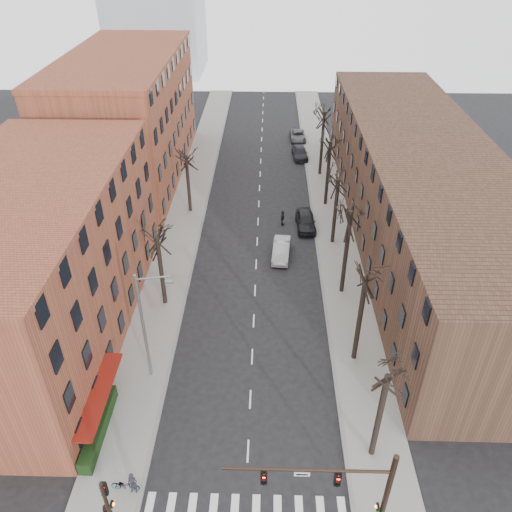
# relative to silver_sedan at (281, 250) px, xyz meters

# --- Properties ---
(sidewalk_left) EXTENTS (4.00, 90.00, 0.15)m
(sidewalk_left) POSITION_rel_silver_sedan_xyz_m (-10.38, 9.59, -0.67)
(sidewalk_left) COLOR gray
(sidewalk_left) RESTS_ON ground
(sidewalk_right) EXTENTS (4.00, 90.00, 0.15)m
(sidewalk_right) POSITION_rel_silver_sedan_xyz_m (5.62, 9.59, -0.67)
(sidewalk_right) COLOR gray
(sidewalk_right) RESTS_ON ground
(building_left_near) EXTENTS (12.00, 26.00, 12.00)m
(building_left_near) POSITION_rel_silver_sedan_xyz_m (-18.38, -10.41, 5.26)
(building_left_near) COLOR brown
(building_left_near) RESTS_ON ground
(building_left_far) EXTENTS (12.00, 28.00, 14.00)m
(building_left_far) POSITION_rel_silver_sedan_xyz_m (-18.38, 18.59, 6.26)
(building_left_far) COLOR brown
(building_left_far) RESTS_ON ground
(building_right) EXTENTS (12.00, 50.00, 10.00)m
(building_right) POSITION_rel_silver_sedan_xyz_m (13.62, 4.59, 4.26)
(building_right) COLOR #4D3224
(building_right) RESTS_ON ground
(awning_left) EXTENTS (1.20, 7.00, 0.15)m
(awning_left) POSITION_rel_silver_sedan_xyz_m (-11.78, -19.41, -0.74)
(awning_left) COLOR maroon
(awning_left) RESTS_ON ground
(hedge) EXTENTS (0.80, 6.00, 1.00)m
(hedge) POSITION_rel_silver_sedan_xyz_m (-11.88, -20.41, -0.09)
(hedge) COLOR black
(hedge) RESTS_ON sidewalk_left
(tree_right_a) EXTENTS (5.20, 5.20, 10.00)m
(tree_right_a) POSITION_rel_silver_sedan_xyz_m (5.22, -21.41, -0.74)
(tree_right_a) COLOR black
(tree_right_a) RESTS_ON ground
(tree_right_b) EXTENTS (5.20, 5.20, 10.80)m
(tree_right_b) POSITION_rel_silver_sedan_xyz_m (5.22, -13.41, -0.74)
(tree_right_b) COLOR black
(tree_right_b) RESTS_ON ground
(tree_right_c) EXTENTS (5.20, 5.20, 11.60)m
(tree_right_c) POSITION_rel_silver_sedan_xyz_m (5.22, -5.41, -0.74)
(tree_right_c) COLOR black
(tree_right_c) RESTS_ON ground
(tree_right_d) EXTENTS (5.20, 5.20, 10.00)m
(tree_right_d) POSITION_rel_silver_sedan_xyz_m (5.22, 2.59, -0.74)
(tree_right_d) COLOR black
(tree_right_d) RESTS_ON ground
(tree_right_e) EXTENTS (5.20, 5.20, 10.80)m
(tree_right_e) POSITION_rel_silver_sedan_xyz_m (5.22, 10.59, -0.74)
(tree_right_e) COLOR black
(tree_right_e) RESTS_ON ground
(tree_right_f) EXTENTS (5.20, 5.20, 11.60)m
(tree_right_f) POSITION_rel_silver_sedan_xyz_m (5.22, 18.59, -0.74)
(tree_right_f) COLOR black
(tree_right_f) RESTS_ON ground
(tree_left_a) EXTENTS (5.20, 5.20, 9.50)m
(tree_left_a) POSITION_rel_silver_sedan_xyz_m (-9.98, -7.41, -0.74)
(tree_left_a) COLOR black
(tree_left_a) RESTS_ON ground
(tree_left_b) EXTENTS (5.20, 5.20, 9.50)m
(tree_left_b) POSITION_rel_silver_sedan_xyz_m (-9.98, 8.59, -0.74)
(tree_left_b) COLOR black
(tree_left_b) RESTS_ON ground
(signal_mast_arm) EXTENTS (8.14, 0.30, 7.20)m
(signal_mast_arm) POSITION_rel_silver_sedan_xyz_m (3.07, -26.41, 3.66)
(signal_mast_arm) COLOR black
(signal_mast_arm) RESTS_ON ground
(signal_pole_left) EXTENTS (0.47, 0.44, 4.40)m
(signal_pole_left) POSITION_rel_silver_sedan_xyz_m (-9.37, -26.36, 1.87)
(signal_pole_left) COLOR black
(signal_pole_left) RESTS_ON ground
(streetlight) EXTENTS (2.45, 0.22, 9.03)m
(streetlight) POSITION_rel_silver_sedan_xyz_m (-9.41, -15.41, 4.27)
(streetlight) COLOR slate
(streetlight) RESTS_ON ground
(silver_sedan) EXTENTS (1.94, 4.63, 1.49)m
(silver_sedan) POSITION_rel_silver_sedan_xyz_m (0.00, 0.00, 0.00)
(silver_sedan) COLOR #A1A3A8
(silver_sedan) RESTS_ON ground
(parked_car_near) EXTENTS (2.15, 4.88, 1.63)m
(parked_car_near) POSITION_rel_silver_sedan_xyz_m (2.67, 5.48, 0.07)
(parked_car_near) COLOR black
(parked_car_near) RESTS_ON ground
(parked_car_mid) EXTENTS (2.27, 4.87, 1.37)m
(parked_car_mid) POSITION_rel_silver_sedan_xyz_m (2.92, 23.96, -0.06)
(parked_car_mid) COLOR black
(parked_car_mid) RESTS_ON ground
(parked_car_far) EXTENTS (2.36, 4.78, 1.30)m
(parked_car_far) POSITION_rel_silver_sedan_xyz_m (2.92, 30.34, -0.09)
(parked_car_far) COLOR #53545A
(parked_car_far) RESTS_ON ground
(pedestrian_a) EXTENTS (0.59, 0.40, 1.56)m
(pedestrian_a) POSITION_rel_silver_sedan_xyz_m (-8.78, -24.27, 0.19)
(pedestrian_a) COLOR black
(pedestrian_a) RESTS_ON sidewalk_left
(pedestrian_crossing) EXTENTS (0.57, 1.06, 1.72)m
(pedestrian_crossing) POSITION_rel_silver_sedan_xyz_m (0.23, 5.92, 0.12)
(pedestrian_crossing) COLOR black
(pedestrian_crossing) RESTS_ON ground
(bicycle) EXTENTS (1.68, 0.67, 0.87)m
(bicycle) POSITION_rel_silver_sedan_xyz_m (-9.29, -24.17, -0.16)
(bicycle) COLOR gray
(bicycle) RESTS_ON sidewalk_left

